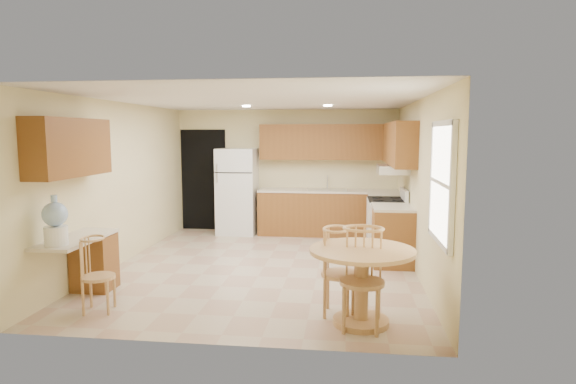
# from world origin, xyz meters

# --- Properties ---
(floor) EXTENTS (5.50, 5.50, 0.00)m
(floor) POSITION_xyz_m (0.00, 0.00, 0.00)
(floor) COLOR tan
(floor) RESTS_ON ground
(ceiling) EXTENTS (4.50, 5.50, 0.02)m
(ceiling) POSITION_xyz_m (0.00, 0.00, 2.50)
(ceiling) COLOR white
(ceiling) RESTS_ON wall_back
(wall_back) EXTENTS (4.50, 0.02, 2.50)m
(wall_back) POSITION_xyz_m (0.00, 2.75, 1.25)
(wall_back) COLOR beige
(wall_back) RESTS_ON floor
(wall_front) EXTENTS (4.50, 0.02, 2.50)m
(wall_front) POSITION_xyz_m (0.00, -2.75, 1.25)
(wall_front) COLOR beige
(wall_front) RESTS_ON floor
(wall_left) EXTENTS (0.02, 5.50, 2.50)m
(wall_left) POSITION_xyz_m (-2.25, 0.00, 1.25)
(wall_left) COLOR beige
(wall_left) RESTS_ON floor
(wall_right) EXTENTS (0.02, 5.50, 2.50)m
(wall_right) POSITION_xyz_m (2.25, 0.00, 1.25)
(wall_right) COLOR beige
(wall_right) RESTS_ON floor
(doorway) EXTENTS (0.90, 0.02, 2.10)m
(doorway) POSITION_xyz_m (-1.75, 2.73, 1.05)
(doorway) COLOR black
(doorway) RESTS_ON floor
(base_cab_back) EXTENTS (2.75, 0.60, 0.87)m
(base_cab_back) POSITION_xyz_m (0.88, 2.45, 0.43)
(base_cab_back) COLOR brown
(base_cab_back) RESTS_ON floor
(counter_back) EXTENTS (2.75, 0.63, 0.04)m
(counter_back) POSITION_xyz_m (0.88, 2.45, 0.89)
(counter_back) COLOR beige
(counter_back) RESTS_ON base_cab_back
(base_cab_right_a) EXTENTS (0.60, 0.59, 0.87)m
(base_cab_right_a) POSITION_xyz_m (1.95, 1.85, 0.43)
(base_cab_right_a) COLOR brown
(base_cab_right_a) RESTS_ON floor
(counter_right_a) EXTENTS (0.63, 0.59, 0.04)m
(counter_right_a) POSITION_xyz_m (1.95, 1.85, 0.89)
(counter_right_a) COLOR beige
(counter_right_a) RESTS_ON base_cab_right_a
(base_cab_right_b) EXTENTS (0.60, 0.80, 0.87)m
(base_cab_right_b) POSITION_xyz_m (1.95, 0.40, 0.43)
(base_cab_right_b) COLOR brown
(base_cab_right_b) RESTS_ON floor
(counter_right_b) EXTENTS (0.63, 0.80, 0.04)m
(counter_right_b) POSITION_xyz_m (1.95, 0.40, 0.89)
(counter_right_b) COLOR beige
(counter_right_b) RESTS_ON base_cab_right_b
(upper_cab_back) EXTENTS (2.75, 0.33, 0.70)m
(upper_cab_back) POSITION_xyz_m (0.88, 2.58, 1.85)
(upper_cab_back) COLOR brown
(upper_cab_back) RESTS_ON wall_back
(upper_cab_right) EXTENTS (0.33, 2.42, 0.70)m
(upper_cab_right) POSITION_xyz_m (2.08, 1.21, 1.85)
(upper_cab_right) COLOR brown
(upper_cab_right) RESTS_ON wall_right
(upper_cab_left) EXTENTS (0.33, 1.40, 0.70)m
(upper_cab_left) POSITION_xyz_m (-2.08, -1.60, 1.85)
(upper_cab_left) COLOR brown
(upper_cab_left) RESTS_ON wall_left
(sink) EXTENTS (0.78, 0.44, 0.01)m
(sink) POSITION_xyz_m (0.85, 2.45, 0.91)
(sink) COLOR silver
(sink) RESTS_ON counter_back
(range_hood) EXTENTS (0.50, 0.76, 0.14)m
(range_hood) POSITION_xyz_m (2.00, 1.18, 1.42)
(range_hood) COLOR silver
(range_hood) RESTS_ON upper_cab_right
(desk_pedestal) EXTENTS (0.48, 0.42, 0.72)m
(desk_pedestal) POSITION_xyz_m (-2.00, -1.32, 0.36)
(desk_pedestal) COLOR brown
(desk_pedestal) RESTS_ON floor
(desk_top) EXTENTS (0.50, 1.20, 0.04)m
(desk_top) POSITION_xyz_m (-2.00, -1.70, 0.75)
(desk_top) COLOR beige
(desk_top) RESTS_ON desk_pedestal
(window) EXTENTS (0.06, 1.12, 1.30)m
(window) POSITION_xyz_m (2.23, -1.85, 1.50)
(window) COLOR white
(window) RESTS_ON wall_right
(can_light_a) EXTENTS (0.14, 0.14, 0.02)m
(can_light_a) POSITION_xyz_m (-0.50, 1.20, 2.48)
(can_light_a) COLOR white
(can_light_a) RESTS_ON ceiling
(can_light_b) EXTENTS (0.14, 0.14, 0.02)m
(can_light_b) POSITION_xyz_m (0.90, 1.20, 2.48)
(can_light_b) COLOR white
(can_light_b) RESTS_ON ceiling
(refrigerator) EXTENTS (0.76, 0.74, 1.72)m
(refrigerator) POSITION_xyz_m (-0.95, 2.40, 0.86)
(refrigerator) COLOR white
(refrigerator) RESTS_ON floor
(stove) EXTENTS (0.65, 0.76, 1.09)m
(stove) POSITION_xyz_m (1.92, 1.18, 0.47)
(stove) COLOR white
(stove) RESTS_ON floor
(dining_table) EXTENTS (1.11, 1.11, 0.82)m
(dining_table) POSITION_xyz_m (1.40, -2.07, 0.54)
(dining_table) COLOR tan
(dining_table) RESTS_ON floor
(chair_table_a) EXTENTS (0.43, 0.56, 0.97)m
(chair_table_a) POSITION_xyz_m (1.17, -1.91, 0.59)
(chair_table_a) COLOR tan
(chair_table_a) RESTS_ON floor
(chair_table_b) EXTENTS (0.46, 0.46, 1.05)m
(chair_table_b) POSITION_xyz_m (1.40, -2.30, 0.64)
(chair_table_b) COLOR tan
(chair_table_b) RESTS_ON floor
(chair_desk) EXTENTS (0.37, 0.49, 0.85)m
(chair_desk) POSITION_xyz_m (-1.55, -2.13, 0.52)
(chair_desk) COLOR tan
(chair_desk) RESTS_ON floor
(water_crock) EXTENTS (0.27, 0.27, 0.57)m
(water_crock) POSITION_xyz_m (-2.00, -2.10, 1.03)
(water_crock) COLOR white
(water_crock) RESTS_ON desk_top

